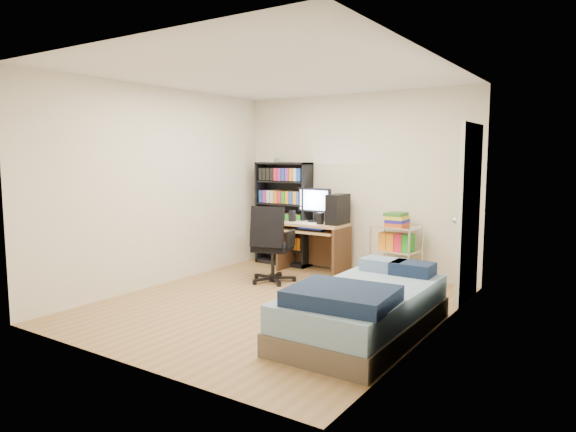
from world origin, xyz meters
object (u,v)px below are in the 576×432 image
Objects in this scene: computer_desk at (321,227)px; office_chair at (272,258)px; media_shelf at (283,212)px; bed at (364,309)px.

computer_desk is 0.96m from office_chair.
computer_desk is at bearing -12.12° from media_shelf.
media_shelf is 3.27m from bed.
media_shelf is 1.36× the size of computer_desk.
computer_desk reaches higher than office_chair.
media_shelf is at bearing 167.88° from computer_desk.
media_shelf is at bearing 100.80° from office_chair.
bed is (1.62, -2.03, -0.39)m from computer_desk.
computer_desk is at bearing 128.48° from bed.
office_chair is 0.51× the size of bed.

